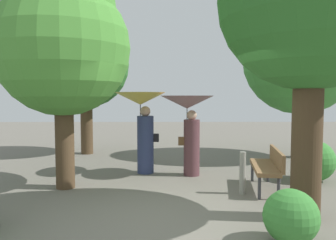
# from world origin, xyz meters

# --- Properties ---
(ground_plane) EXTENTS (40.00, 40.00, 0.00)m
(ground_plane) POSITION_xyz_m (0.00, 0.00, 0.00)
(ground_plane) COLOR #6B665B
(person_left) EXTENTS (1.24, 1.24, 2.00)m
(person_left) POSITION_xyz_m (-0.64, 3.14, 1.47)
(person_left) COLOR navy
(person_left) RESTS_ON ground
(person_right) EXTENTS (1.27, 1.27, 1.91)m
(person_right) POSITION_xyz_m (0.48, 2.89, 1.45)
(person_right) COLOR #563338
(person_right) RESTS_ON ground
(park_bench) EXTENTS (0.72, 1.56, 0.83)m
(park_bench) POSITION_xyz_m (2.02, 1.62, 0.51)
(park_bench) COLOR #38383D
(park_bench) RESTS_ON ground
(tree_near_left) EXTENTS (2.73, 2.73, 4.71)m
(tree_near_left) POSITION_xyz_m (-2.14, 1.80, 3.09)
(tree_near_left) COLOR #4C3823
(tree_near_left) RESTS_ON ground
(tree_mid_left) EXTENTS (2.83, 2.83, 4.86)m
(tree_mid_left) POSITION_xyz_m (-2.68, 5.96, 3.19)
(tree_mid_left) COLOR #4C3823
(tree_mid_left) RESTS_ON ground
(tree_mid_right) EXTENTS (3.47, 3.47, 5.30)m
(tree_mid_right) POSITION_xyz_m (4.07, 5.23, 3.35)
(tree_mid_right) COLOR #42301E
(tree_mid_right) RESTS_ON ground
(bush_path_right) EXTENTS (0.91, 0.91, 0.91)m
(bush_path_right) POSITION_xyz_m (3.27, 2.33, 0.46)
(bush_path_right) COLOR #387F33
(bush_path_right) RESTS_ON ground
(bush_behind_bench) EXTENTS (0.71, 0.71, 0.71)m
(bush_behind_bench) POSITION_xyz_m (1.54, -0.85, 0.35)
(bush_behind_bench) COLOR #387F33
(bush_behind_bench) RESTS_ON ground
(path_marker_post) EXTENTS (0.12, 0.12, 0.82)m
(path_marker_post) POSITION_xyz_m (1.43, 1.34, 0.41)
(path_marker_post) COLOR gray
(path_marker_post) RESTS_ON ground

